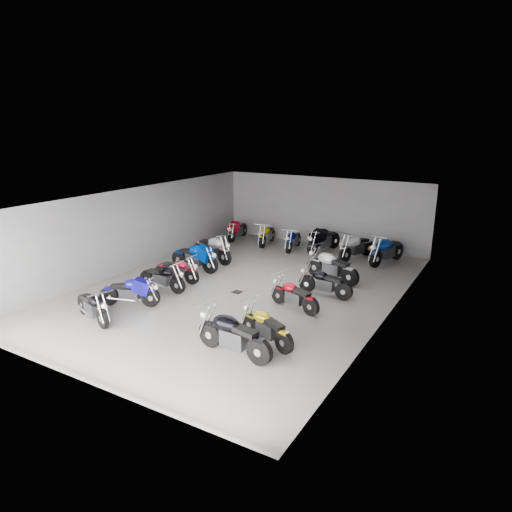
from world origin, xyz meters
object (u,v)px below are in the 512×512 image
object	(u,v)px
motorcycle_left_d	(177,270)
motorcycle_right_a	(233,335)
motorcycle_left_f	(213,248)
motorcycle_back_a	(237,230)
motorcycle_left_b	(130,292)
motorcycle_left_e	(195,257)
motorcycle_back_e	(356,247)
motorcycle_back_f	(387,250)
motorcycle_left_a	(93,306)
motorcycle_right_d	(294,295)
motorcycle_right_e	(325,283)
motorcycle_right_b	(266,327)
motorcycle_back_b	(267,235)
motorcycle_back_d	(323,240)
motorcycle_right_f	(332,266)
motorcycle_left_c	(163,277)
motorcycle_back_c	(293,240)
drain_grate	(237,292)

from	to	relation	value
motorcycle_left_d	motorcycle_right_a	distance (m)	5.95
motorcycle_left_f	motorcycle_back_a	world-z (taller)	motorcycle_left_f
motorcycle_left_b	motorcycle_left_e	bearing A→B (deg)	162.82
motorcycle_back_e	motorcycle_back_f	world-z (taller)	motorcycle_back_f
motorcycle_left_d	motorcycle_back_f	size ratio (longest dim) A/B	0.81
motorcycle_left_a	motorcycle_right_a	size ratio (longest dim) A/B	0.84
motorcycle_right_d	motorcycle_back_f	xyz separation A→B (m)	(1.19, 6.28, 0.11)
motorcycle_left_d	motorcycle_right_e	size ratio (longest dim) A/B	0.97
motorcycle_left_d	motorcycle_left_a	bearing A→B (deg)	-2.30
motorcycle_right_b	motorcycle_left_f	bearing A→B (deg)	66.58
motorcycle_right_e	motorcycle_back_f	world-z (taller)	motorcycle_back_f
motorcycle_right_b	motorcycle_back_b	xyz separation A→B (m)	(-4.91, 8.89, 0.02)
motorcycle_right_e	motorcycle_back_d	world-z (taller)	motorcycle_back_d
motorcycle_right_a	motorcycle_right_b	world-z (taller)	motorcycle_right_a
motorcycle_right_d	motorcycle_right_f	world-z (taller)	motorcycle_right_f
motorcycle_left_b	motorcycle_right_f	xyz separation A→B (m)	(4.61, 5.50, 0.07)
motorcycle_right_e	motorcycle_back_a	size ratio (longest dim) A/B	0.96
motorcycle_left_c	motorcycle_back_a	xyz separation A→B (m)	(-1.67, 7.42, 0.02)
motorcycle_right_b	motorcycle_back_d	xyz separation A→B (m)	(-2.10, 9.06, 0.10)
motorcycle_right_b	motorcycle_back_b	world-z (taller)	motorcycle_back_b
motorcycle_left_b	motorcycle_back_e	world-z (taller)	motorcycle_back_e
motorcycle_right_a	motorcycle_back_c	size ratio (longest dim) A/B	1.15
motorcycle_left_f	motorcycle_back_a	size ratio (longest dim) A/B	1.12
motorcycle_left_d	motorcycle_right_f	distance (m)	5.65
motorcycle_left_e	motorcycle_right_e	size ratio (longest dim) A/B	1.15
motorcycle_left_a	drain_grate	bearing A→B (deg)	167.93
motorcycle_back_a	motorcycle_back_f	bearing A→B (deg)	169.09
motorcycle_left_c	motorcycle_back_f	xyz separation A→B (m)	(5.84, 7.06, 0.10)
motorcycle_right_e	motorcycle_back_f	bearing A→B (deg)	-6.17
motorcycle_back_f	motorcycle_left_d	bearing A→B (deg)	62.21
motorcycle_back_d	motorcycle_back_c	bearing A→B (deg)	27.51
drain_grate	motorcycle_back_e	size ratio (longest dim) A/B	0.15
drain_grate	motorcycle_left_e	size ratio (longest dim) A/B	0.14
motorcycle_right_a	motorcycle_back_e	bearing A→B (deg)	6.20
motorcycle_left_f	motorcycle_right_e	xyz separation A→B (m)	(5.56, -1.36, -0.09)
motorcycle_back_a	motorcycle_left_c	bearing A→B (deg)	94.45
drain_grate	motorcycle_back_b	size ratio (longest dim) A/B	0.16
motorcycle_left_a	motorcycle_back_d	world-z (taller)	motorcycle_back_d
motorcycle_back_c	motorcycle_back_e	size ratio (longest dim) A/B	0.89
motorcycle_left_f	motorcycle_right_f	distance (m)	5.20
motorcycle_left_b	motorcycle_left_d	xyz separation A→B (m)	(-0.21, 2.54, -0.02)
motorcycle_left_c	motorcycle_back_a	world-z (taller)	motorcycle_back_a
motorcycle_left_e	motorcycle_left_f	distance (m)	1.36
motorcycle_left_a	motorcycle_right_f	world-z (taller)	motorcycle_right_f
motorcycle_right_a	motorcycle_back_d	world-z (taller)	motorcycle_back_d
motorcycle_left_b	motorcycle_left_c	world-z (taller)	motorcycle_left_b
drain_grate	motorcycle_left_a	distance (m)	4.77
motorcycle_back_d	motorcycle_back_e	distance (m)	1.66
motorcycle_right_a	motorcycle_right_d	bearing A→B (deg)	5.24
motorcycle_right_b	motorcycle_right_e	bearing A→B (deg)	20.40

